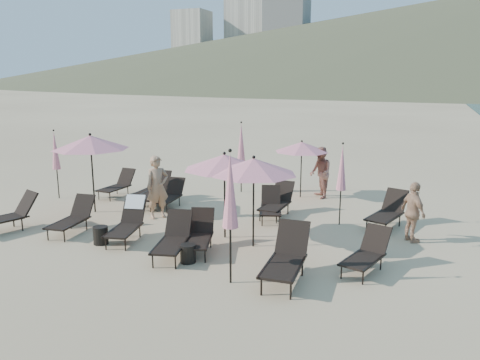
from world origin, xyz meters
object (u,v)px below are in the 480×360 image
at_px(umbrella_closed_0, 230,191).
at_px(side_table_0, 101,235).
at_px(lounger_0, 7,215).
at_px(umbrella_open_1, 224,162).
at_px(umbrella_closed_1, 342,168).
at_px(umbrella_closed_2, 55,151).
at_px(lounger_12, 199,234).
at_px(umbrella_open_2, 254,166).
at_px(beachgoer_a, 158,187).
at_px(beachgoer_c, 413,212).
at_px(umbrella_open_0, 90,142).
at_px(lounger_3, 173,238).
at_px(umbrella_closed_3, 241,143).
at_px(lounger_4, 286,257).
at_px(lounger_7, 150,188).
at_px(lounger_13, 153,191).
at_px(lounger_5, 367,253).
at_px(lounger_6, 118,184).
at_px(lounger_1, 73,217).
at_px(beachgoer_b, 320,173).
at_px(lounger_8, 170,195).
at_px(lounger_10, 271,205).
at_px(umbrella_open_3, 302,147).
at_px(side_table_1, 188,253).
at_px(lounger_2, 128,221).
at_px(lounger_9, 277,201).
at_px(lounger_11, 388,211).

relative_size(umbrella_closed_0, side_table_0, 6.14).
relative_size(lounger_0, umbrella_closed_0, 0.67).
bearing_deg(umbrella_open_1, umbrella_closed_1, 40.59).
bearing_deg(umbrella_closed_2, side_table_0, -36.75).
height_order(lounger_12, umbrella_closed_0, umbrella_closed_0).
relative_size(umbrella_open_2, beachgoer_a, 1.22).
distance_m(umbrella_closed_2, beachgoer_c, 11.49).
height_order(umbrella_open_0, umbrella_open_2, umbrella_open_0).
xyz_separation_m(lounger_3, umbrella_closed_0, (1.81, -0.85, 1.48)).
distance_m(umbrella_closed_3, beachgoer_a, 4.11).
distance_m(lounger_4, umbrella_closed_2, 9.86).
bearing_deg(umbrella_closed_0, lounger_7, 135.68).
bearing_deg(umbrella_closed_1, umbrella_open_1, -139.41).
height_order(beachgoer_a, beachgoer_c, beachgoer_a).
distance_m(umbrella_closed_1, beachgoer_a, 5.32).
xyz_separation_m(lounger_13, umbrella_open_2, (4.35, -2.40, 1.53)).
bearing_deg(beachgoer_a, beachgoer_c, -48.32).
xyz_separation_m(lounger_5, lounger_6, (-8.92, 3.43, 0.01)).
bearing_deg(lounger_5, umbrella_open_2, -173.92).
distance_m(lounger_1, lounger_12, 3.76).
bearing_deg(beachgoer_b, lounger_4, -22.26).
relative_size(lounger_8, umbrella_closed_1, 0.65).
bearing_deg(lounger_7, umbrella_open_0, -119.05).
xyz_separation_m(lounger_10, beachgoer_c, (3.93, -0.56, 0.37)).
bearing_deg(umbrella_closed_2, lounger_13, 7.79).
height_order(lounger_13, umbrella_open_3, umbrella_open_3).
xyz_separation_m(lounger_3, side_table_1, (0.50, -0.22, -0.23)).
relative_size(lounger_4, umbrella_open_1, 0.83).
bearing_deg(lounger_12, beachgoer_a, 121.88).
height_order(umbrella_closed_0, beachgoer_b, umbrella_closed_0).
bearing_deg(lounger_2, lounger_3, -32.99).
height_order(lounger_10, umbrella_open_0, umbrella_open_0).
distance_m(umbrella_open_0, umbrella_closed_2, 2.50).
xyz_separation_m(lounger_8, lounger_9, (3.48, 0.41, 0.04)).
bearing_deg(umbrella_open_0, lounger_5, -10.11).
bearing_deg(lounger_11, umbrella_closed_2, -158.68).
relative_size(lounger_13, beachgoer_b, 1.04).
bearing_deg(lounger_0, umbrella_closed_2, 130.71).
xyz_separation_m(lounger_0, umbrella_closed_0, (6.88, -0.77, 1.45)).
distance_m(lounger_5, lounger_6, 9.56).
bearing_deg(lounger_13, umbrella_closed_1, -5.63).
bearing_deg(umbrella_open_2, lounger_12, -144.74).
relative_size(lounger_6, lounger_11, 0.88).
relative_size(lounger_10, beachgoer_a, 0.87).
bearing_deg(umbrella_closed_0, lounger_10, 97.88).
bearing_deg(lounger_4, lounger_0, 175.14).
bearing_deg(lounger_9, lounger_6, -179.08).
xyz_separation_m(lounger_6, beachgoer_c, (9.75, -1.14, 0.36)).
relative_size(lounger_3, lounger_13, 0.94).
xyz_separation_m(lounger_2, lounger_5, (5.94, 0.19, -0.08)).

